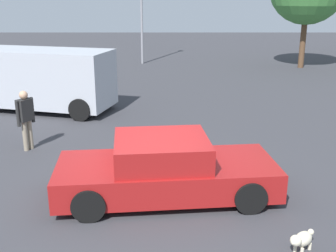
{
  "coord_description": "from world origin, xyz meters",
  "views": [
    {
      "loc": [
        0.31,
        -8.03,
        4.0
      ],
      "look_at": [
        0.28,
        1.83,
        0.9
      ],
      "focal_mm": 44.5,
      "sensor_mm": 36.0,
      "label": 1
    }
  ],
  "objects_px": {
    "sedan_foreground": "(166,170)",
    "dog": "(303,240)",
    "van_white": "(43,78)",
    "pedestrian": "(27,115)"
  },
  "relations": [
    {
      "from": "sedan_foreground",
      "to": "dog",
      "type": "bearing_deg",
      "value": -47.43
    },
    {
      "from": "sedan_foreground",
      "to": "pedestrian",
      "type": "bearing_deg",
      "value": 137.88
    },
    {
      "from": "van_white",
      "to": "dog",
      "type": "bearing_deg",
      "value": 141.82
    },
    {
      "from": "sedan_foreground",
      "to": "van_white",
      "type": "bearing_deg",
      "value": 117.35
    },
    {
      "from": "dog",
      "to": "pedestrian",
      "type": "distance_m",
      "value": 7.63
    },
    {
      "from": "sedan_foreground",
      "to": "dog",
      "type": "xyz_separation_m",
      "value": [
        2.23,
        -1.98,
        -0.36
      ]
    },
    {
      "from": "sedan_foreground",
      "to": "van_white",
      "type": "xyz_separation_m",
      "value": [
        -4.47,
        6.86,
        0.59
      ]
    },
    {
      "from": "dog",
      "to": "van_white",
      "type": "relative_size",
      "value": 0.09
    },
    {
      "from": "pedestrian",
      "to": "sedan_foreground",
      "type": "bearing_deg",
      "value": 175.09
    },
    {
      "from": "van_white",
      "to": "pedestrian",
      "type": "relative_size",
      "value": 3.28
    }
  ]
}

